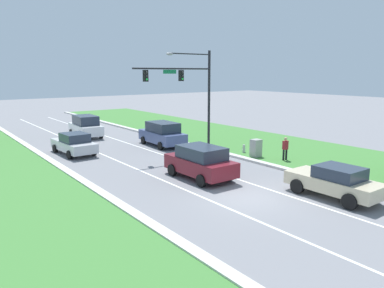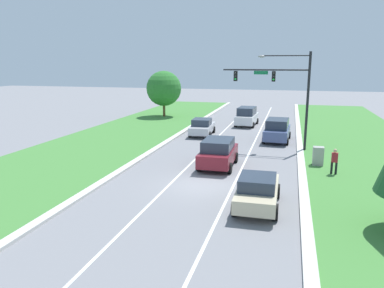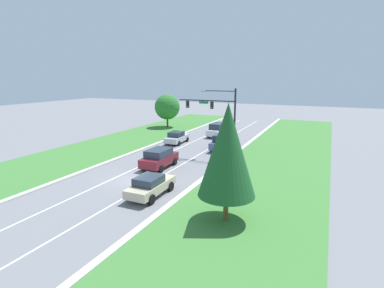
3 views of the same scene
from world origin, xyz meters
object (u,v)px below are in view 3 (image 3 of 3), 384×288
slate_blue_suv (224,142)px  white_suv (218,130)px  champagne_sedan (151,185)px  pedestrian (229,168)px  conifer_near_right_tree (227,150)px  fire_hydrant (235,163)px  silver_sedan (177,137)px  traffic_signal_mast (218,112)px  utility_cabinet (227,164)px  burgundy_suv (159,158)px  oak_near_left_tree (167,107)px

slate_blue_suv → white_suv: bearing=117.4°
champagne_sedan → pedestrian: (4.15, 6.53, 0.10)m
white_suv → conifer_near_right_tree: 27.89m
pedestrian → fire_hydrant: (-0.51, 3.52, -0.59)m
slate_blue_suv → silver_sedan: size_ratio=1.06×
traffic_signal_mast → utility_cabinet: bearing=-59.8°
burgundy_suv → fire_hydrant: (6.83, 3.43, -0.65)m
burgundy_suv → utility_cabinet: bearing=15.8°
traffic_signal_mast → white_suv: traffic_signal_mast is taller
champagne_sedan → conifer_near_right_tree: conifer_near_right_tree is taller
champagne_sedan → pedestrian: pedestrian is taller
utility_cabinet → conifer_near_right_tree: conifer_near_right_tree is taller
white_suv → conifer_near_right_tree: size_ratio=0.66×
burgundy_suv → fire_hydrant: 7.67m
traffic_signal_mast → fire_hydrant: (2.95, -2.98, -4.78)m
champagne_sedan → utility_cabinet: bearing=68.4°
white_suv → silver_sedan: size_ratio=1.04×
utility_cabinet → oak_near_left_tree: bearing=131.8°
traffic_signal_mast → fire_hydrant: size_ratio=11.05×
pedestrian → silver_sedan: bearing=-39.6°
silver_sedan → fire_hydrant: 12.84m
oak_near_left_tree → slate_blue_suv: bearing=-39.3°
traffic_signal_mast → utility_cabinet: 6.87m
conifer_near_right_tree → oak_near_left_tree: (-21.08, 30.05, -0.93)m
pedestrian → burgundy_suv: bearing=4.5°
slate_blue_suv → pedestrian: bearing=-65.9°
pedestrian → fire_hydrant: pedestrian is taller
slate_blue_suv → utility_cabinet: bearing=-66.2°
traffic_signal_mast → fire_hydrant: 6.36m
champagne_sedan → white_suv: bearing=97.5°
slate_blue_suv → oak_near_left_tree: 19.35m
fire_hydrant → pedestrian: bearing=-81.7°
white_suv → silver_sedan: 7.71m
pedestrian → utility_cabinet: bearing=-62.1°
silver_sedan → fire_hydrant: silver_sedan is taller
traffic_signal_mast → silver_sedan: 9.74m
silver_sedan → oak_near_left_tree: 13.78m
oak_near_left_tree → burgundy_suv: bearing=-62.6°
conifer_near_right_tree → slate_blue_suv: bearing=109.2°
fire_hydrant → conifer_near_right_tree: size_ratio=0.09×
slate_blue_suv → conifer_near_right_tree: 19.31m
utility_cabinet → white_suv: bearing=112.8°
silver_sedan → oak_near_left_tree: size_ratio=0.80×
fire_hydrant → white_suv: bearing=116.0°
conifer_near_right_tree → oak_near_left_tree: bearing=125.0°
slate_blue_suv → pedestrian: 10.57m
white_suv → traffic_signal_mast: bearing=-67.0°
pedestrian → champagne_sedan: bearing=62.8°
fire_hydrant → conifer_near_right_tree: (2.91, -11.59, 4.26)m
champagne_sedan → fire_hydrant: (3.64, 10.05, -0.49)m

